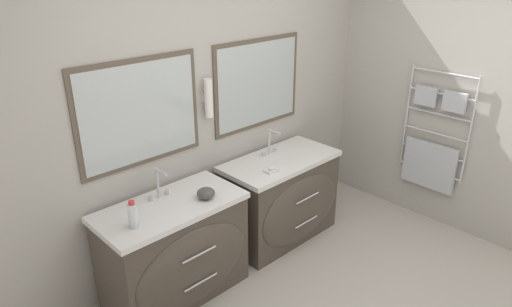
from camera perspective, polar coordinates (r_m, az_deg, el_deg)
name	(u,v)px	position (r m, az deg, el deg)	size (l,w,h in m)	color
wall_back	(211,105)	(3.72, -5.65, 6.02)	(5.18, 0.15, 2.60)	#B2ADA3
wall_right	(426,87)	(4.57, 20.44, 7.75)	(0.13, 3.41, 2.60)	#B2ADA3
vanity_left	(177,251)	(3.51, -9.91, -11.91)	(1.07, 0.60, 0.78)	#4C4238
vanity_right	(282,198)	(4.15, 3.33, -5.62)	(1.07, 0.60, 0.78)	#4C4238
faucet_left	(159,184)	(3.37, -12.04, -3.70)	(0.17, 0.15, 0.24)	silver
faucet_right	(271,142)	(4.03, 1.84, 1.44)	(0.17, 0.15, 0.24)	silver
toiletry_bottle	(133,215)	(3.08, -15.13, -7.45)	(0.06, 0.06, 0.20)	silver
amenity_bowl	(206,193)	(3.36, -6.29, -4.95)	(0.13, 0.13, 0.08)	#4C4742
soap_dish	(271,170)	(3.74, 1.91, -2.07)	(0.11, 0.08, 0.04)	white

